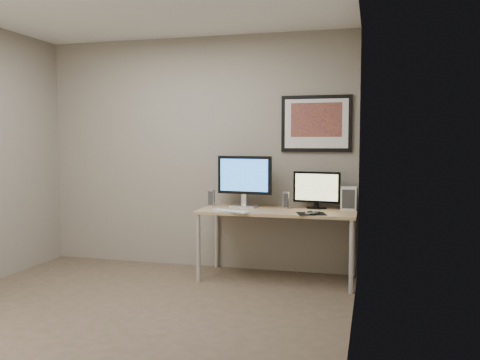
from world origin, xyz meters
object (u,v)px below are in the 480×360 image
Objects in this scene: speaker_left at (212,198)px; framed_art at (316,124)px; desk at (278,216)px; keyboard at (231,211)px; monitor_tv at (317,189)px; speaker_right at (286,200)px; monitor_large at (244,179)px; fan_unit at (349,198)px.

framed_art is at bearing 16.48° from speaker_left.
keyboard is (-0.42, -0.28, 0.07)m from desk.
monitor_tv reaches higher than keyboard.
framed_art is 1.38m from speaker_left.
speaker_right is at bearing -141.71° from framed_art.
framed_art reaches higher than monitor_tv.
monitor_tv is 2.83× the size of speaker_right.
speaker_left is at bearing 164.84° from speaker_right.
keyboard is at bearing -155.25° from speaker_right.
framed_art is 0.88m from speaker_right.
desk is 2.66× the size of monitor_large.
monitor_large is at bearing -163.76° from framed_art.
fan_unit is at bearing 7.43° from monitor_large.
monitor_tv is at bearing 50.40° from keyboard.
fan_unit reaches higher than speaker_right.
speaker_left and speaker_right have the same top height.
desk is at bearing 55.00° from keyboard.
speaker_left is 0.53m from keyboard.
framed_art is at bearing 107.01° from monitor_tv.
keyboard is (-0.04, -0.40, -0.30)m from monitor_large.
framed_art is 4.27× the size of speaker_left.
keyboard is (-0.49, -0.39, -0.08)m from speaker_right.
monitor_tv is 1.14m from speaker_left.
framed_art is 1.52× the size of monitor_tv.
monitor_large is 1.11m from fan_unit.
monitor_large reaches higher than speaker_left.
fan_unit is at bearing -27.93° from framed_art.
keyboard is at bearing -143.69° from monitor_tv.
keyboard is (-0.77, -0.62, -0.88)m from framed_art.
fan_unit is (1.10, 0.02, -0.18)m from monitor_large.
fan_unit is at bearing 2.59° from monitor_tv.
speaker_left reaches higher than keyboard.
desk is at bearing -10.76° from monitor_large.
keyboard is 1.72× the size of fan_unit.
speaker_right is at bearing 58.83° from desk.
speaker_right is (-0.29, -0.23, -0.80)m from framed_art.
fan_unit is at bearing 41.62° from keyboard.
monitor_tv is at bearing 23.64° from desk.
monitor_tv reaches higher than fan_unit.
desk is 0.20m from speaker_right.
speaker_right is (0.06, 0.11, 0.15)m from desk.
speaker_right is at bearing -173.78° from fan_unit.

